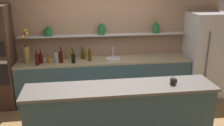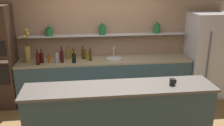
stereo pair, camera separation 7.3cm
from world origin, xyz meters
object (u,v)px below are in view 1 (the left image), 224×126
(bottle_spirit_7, at_px, (90,55))
(bottle_wine_1, at_px, (37,59))
(bottle_oil_10, at_px, (67,55))
(bottle_spirit_6, at_px, (56,58))
(bottle_oil_4, at_px, (72,55))
(bottle_wine_2, at_px, (61,57))
(bottle_oil_5, at_px, (82,54))
(bottle_wine_8, at_px, (41,58))
(bottle_sauce_11, at_px, (48,59))
(bottle_wine_9, at_px, (73,58))
(flower_vase, at_px, (26,52))
(bottle_oil_3, at_px, (85,55))
(coffee_mug, at_px, (173,81))
(bottle_sauce_0, at_px, (60,56))
(refrigerator, at_px, (205,55))
(sink_fixture, at_px, (114,58))

(bottle_spirit_7, bearing_deg, bottle_wine_1, -172.40)
(bottle_oil_10, bearing_deg, bottle_spirit_6, -130.32)
(bottle_oil_10, bearing_deg, bottle_oil_4, -16.11)
(bottle_oil_4, distance_m, bottle_oil_10, 0.12)
(bottle_wine_2, bearing_deg, bottle_oil_5, 27.30)
(bottle_spirit_6, height_order, bottle_wine_8, bottle_wine_8)
(bottle_spirit_7, bearing_deg, bottle_sauce_11, -178.26)
(bottle_wine_8, height_order, bottle_sauce_11, bottle_wine_8)
(bottle_wine_9, bearing_deg, bottle_oil_4, 96.82)
(bottle_oil_5, distance_m, bottle_wine_9, 0.32)
(flower_vase, bearing_deg, bottle_wine_2, -8.53)
(bottle_wine_2, relative_size, bottle_oil_3, 1.61)
(bottle_oil_3, relative_size, bottle_wine_8, 0.72)
(flower_vase, xyz_separation_m, bottle_oil_3, (1.18, 0.08, -0.15))
(bottle_oil_4, distance_m, coffee_mug, 2.38)
(bottle_sauce_0, bearing_deg, refrigerator, -1.87)
(flower_vase, xyz_separation_m, bottle_oil_4, (0.91, 0.10, -0.14))
(flower_vase, distance_m, bottle_oil_10, 0.82)
(bottle_oil_5, bearing_deg, bottle_sauce_0, -173.29)
(bottle_spirit_7, xyz_separation_m, bottle_wine_8, (-0.99, -0.03, -0.01))
(bottle_sauce_11, relative_size, coffee_mug, 1.68)
(flower_vase, distance_m, coffee_mug, 3.00)
(sink_fixture, distance_m, bottle_oil_3, 0.61)
(bottle_wine_1, distance_m, bottle_oil_5, 0.95)
(refrigerator, distance_m, bottle_wine_9, 2.91)
(bottle_sauce_0, relative_size, bottle_wine_8, 0.68)
(bottle_spirit_6, xyz_separation_m, bottle_sauce_11, (-0.17, 0.05, -0.04))
(bottle_wine_2, relative_size, bottle_wine_9, 1.19)
(refrigerator, relative_size, bottle_wine_9, 6.64)
(bottle_oil_4, bearing_deg, flower_vase, -174.00)
(sink_fixture, xyz_separation_m, coffee_mug, (0.66, -1.73, 0.13))
(sink_fixture, relative_size, bottle_oil_10, 1.28)
(bottle_wine_2, relative_size, bottle_oil_5, 1.31)
(bottle_sauce_0, xyz_separation_m, bottle_wine_8, (-0.37, -0.13, 0.02))
(bottle_wine_1, bearing_deg, bottle_sauce_11, 29.92)
(bottle_oil_5, bearing_deg, bottle_sauce_11, -165.47)
(flower_vase, xyz_separation_m, bottle_spirit_6, (0.59, -0.11, -0.13))
(flower_vase, distance_m, bottle_wine_2, 0.71)
(bottle_wine_2, bearing_deg, bottle_wine_9, -9.23)
(bottle_wine_1, bearing_deg, refrigerator, 2.17)
(bottle_oil_10, xyz_separation_m, bottle_sauce_11, (-0.37, -0.19, -0.03))
(bottle_wine_9, height_order, bottle_oil_10, bottle_wine_9)
(bottle_wine_1, xyz_separation_m, bottle_wine_2, (0.47, 0.07, 0.01))
(bottle_oil_5, distance_m, bottle_wine_8, 0.86)
(bottle_oil_4, xyz_separation_m, bottle_oil_10, (-0.11, 0.03, 0.01))
(bottle_oil_5, distance_m, coffee_mug, 2.27)
(sink_fixture, distance_m, bottle_spirit_7, 0.52)
(bottle_oil_3, bearing_deg, bottle_oil_10, 172.69)
(bottle_wine_2, height_order, bottle_oil_4, bottle_wine_2)
(flower_vase, height_order, sink_fixture, flower_vase)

